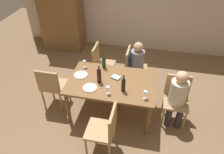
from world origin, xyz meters
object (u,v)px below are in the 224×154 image
object	(u,v)px
dinner_plate_host	(81,75)
wine_bottle_dark_red	(104,62)
chair_far_right	(131,63)
wine_bottle_tall_green	(123,84)
chair_far_left	(101,62)
person_woman_host	(178,95)
dinner_plate_guest_left	(90,88)
chair_left_end	(52,85)
wine_glass_centre	(145,93)
chair_near	(105,128)
chair_right_end	(176,96)
wine_bottle_short_olive	(99,75)
wine_glass_near_left	(84,63)
wine_glass_near_right	(108,89)
person_man_bearded	(138,62)
armoire_cabinet	(61,11)
dining_table	(112,85)

from	to	relation	value
dinner_plate_host	wine_bottle_dark_red	bearing A→B (deg)	42.60
chair_far_right	wine_bottle_tall_green	world-z (taller)	wine_bottle_tall_green
chair_far_left	person_woman_host	xyz separation A→B (m)	(1.62, -0.92, 0.12)
chair_far_right	dinner_plate_guest_left	bearing A→B (deg)	-26.44
chair_left_end	person_woman_host	distance (m)	2.36
chair_far_left	dinner_plate_guest_left	world-z (taller)	chair_far_left
wine_glass_centre	dinner_plate_host	world-z (taller)	wine_glass_centre
chair_near	chair_left_end	xyz separation A→B (m)	(-1.27, 0.80, 0.00)
chair_right_end	chair_near	bearing A→B (deg)	41.91
chair_right_end	wine_bottle_short_olive	xyz separation A→B (m)	(-1.40, -0.15, 0.37)
chair_right_end	wine_bottle_tall_green	bearing A→B (deg)	17.52
wine_glass_near_left	wine_glass_near_right	size ratio (longest dim) A/B	1.00
chair_far_right	wine_glass_near_right	distance (m)	1.28
chair_right_end	person_man_bearded	xyz separation A→B (m)	(-0.79, 0.80, 0.11)
armoire_cabinet	wine_bottle_tall_green	bearing A→B (deg)	-49.11
chair_far_right	chair_left_end	bearing A→B (deg)	-55.29
dining_table	wine_bottle_dark_red	xyz separation A→B (m)	(-0.25, 0.40, 0.22)
wine_bottle_tall_green	dinner_plate_host	xyz separation A→B (m)	(-0.86, 0.27, -0.14)
wine_bottle_short_olive	wine_glass_near_left	xyz separation A→B (m)	(-0.40, 0.39, -0.05)
chair_far_right	wine_bottle_short_olive	distance (m)	1.10
armoire_cabinet	wine_bottle_tall_green	xyz separation A→B (m)	(2.14, -2.47, -0.21)
chair_near	wine_glass_centre	distance (m)	0.85
chair_left_end	wine_bottle_short_olive	world-z (taller)	wine_bottle_short_olive
dining_table	dinner_plate_host	distance (m)	0.63
wine_bottle_dark_red	dinner_plate_guest_left	world-z (taller)	wine_bottle_dark_red
chair_far_right	wine_glass_near_left	world-z (taller)	chair_far_right
wine_bottle_tall_green	wine_glass_centre	bearing A→B (deg)	-16.12
armoire_cabinet	wine_bottle_dark_red	bearing A→B (deg)	-48.45
chair_left_end	wine_bottle_short_olive	xyz separation A→B (m)	(0.96, 0.03, 0.37)
chair_far_left	wine_bottle_dark_red	bearing A→B (deg)	22.01
dinner_plate_guest_left	person_woman_host	bearing A→B (deg)	8.80
armoire_cabinet	wine_glass_near_left	bearing A→B (deg)	-56.57
person_woman_host	wine_bottle_short_olive	xyz separation A→B (m)	(-1.40, -0.03, 0.25)
chair_near	wine_bottle_tall_green	distance (m)	0.79
person_woman_host	wine_bottle_short_olive	world-z (taller)	person_woman_host
dinner_plate_host	armoire_cabinet	bearing A→B (deg)	120.21
dinner_plate_host	wine_glass_centre	bearing A→B (deg)	-17.02
dining_table	chair_far_left	bearing A→B (deg)	116.58
wine_bottle_tall_green	dinner_plate_guest_left	size ratio (longest dim) A/B	1.31
chair_near	wine_bottle_tall_green	bearing A→B (deg)	-12.70
chair_far_right	wine_glass_near_left	distance (m)	1.06
wine_glass_near_right	person_woman_host	bearing A→B (deg)	14.55
wine_bottle_dark_red	wine_glass_near_right	size ratio (longest dim) A/B	2.14
dining_table	person_man_bearded	distance (m)	0.97
chair_left_end	wine_glass_near_left	bearing A→B (deg)	37.04
chair_far_right	chair_far_left	bearing A→B (deg)	-90.00
wine_glass_near_right	dinner_plate_host	world-z (taller)	wine_glass_near_right
person_woman_host	wine_glass_near_right	distance (m)	1.24
wine_bottle_dark_red	chair_near	bearing A→B (deg)	-75.49
armoire_cabinet	dinner_plate_host	bearing A→B (deg)	-59.79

